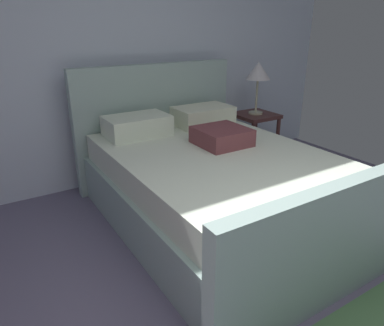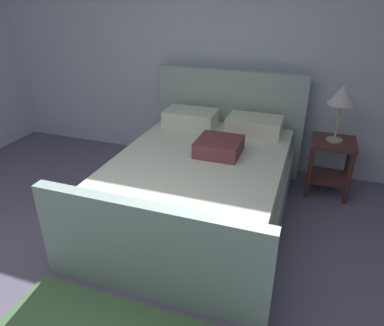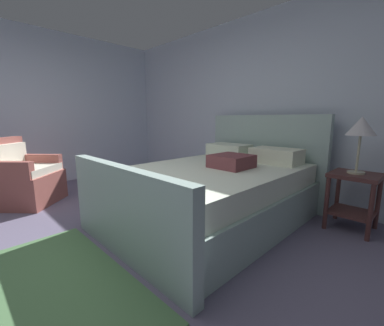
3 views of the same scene
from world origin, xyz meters
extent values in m
cube|color=slate|center=(0.00, 0.00, -0.01)|extent=(5.47, 5.54, 0.02)
cube|color=silver|center=(0.00, 2.83, 1.32)|extent=(5.59, 0.12, 2.64)
cube|color=#97B1AA|center=(0.38, 1.48, 0.20)|extent=(1.58, 2.09, 0.40)
cube|color=#97B1AA|center=(0.39, 2.57, 0.60)|extent=(1.69, 0.11, 1.20)
cube|color=#97B1AA|center=(0.38, 0.38, 0.39)|extent=(1.69, 0.11, 0.78)
cube|color=silver|center=(0.38, 1.48, 0.51)|extent=(1.50, 2.03, 0.22)
cube|color=silver|center=(0.03, 2.24, 0.71)|extent=(0.56, 0.36, 0.18)
cube|color=silver|center=(0.74, 2.24, 0.71)|extent=(0.56, 0.36, 0.18)
cube|color=brown|center=(0.52, 1.63, 0.69)|extent=(0.40, 0.40, 0.14)
cube|color=#4C2927|center=(1.55, 2.36, 0.58)|extent=(0.44, 0.44, 0.04)
cube|color=#4C2927|center=(1.55, 2.36, 0.18)|extent=(0.40, 0.40, 0.02)
cylinder|color=#4C2927|center=(1.36, 2.17, 0.28)|extent=(0.04, 0.04, 0.56)
cylinder|color=#4C2927|center=(1.74, 2.17, 0.28)|extent=(0.04, 0.04, 0.56)
cylinder|color=#4C2927|center=(1.36, 2.55, 0.28)|extent=(0.04, 0.04, 0.56)
cylinder|color=#4C2927|center=(1.74, 2.55, 0.28)|extent=(0.04, 0.04, 0.56)
cylinder|color=#B7B293|center=(1.55, 2.36, 0.61)|extent=(0.16, 0.16, 0.02)
cylinder|color=#B7B293|center=(1.55, 2.36, 0.80)|extent=(0.02, 0.02, 0.37)
cone|color=silver|center=(1.55, 2.36, 1.08)|extent=(0.27, 0.27, 0.19)
camera|label=1|loc=(-1.18, -0.63, 1.56)|focal=33.19mm
camera|label=2|loc=(1.30, -1.33, 2.03)|focal=33.62mm
camera|label=3|loc=(2.11, -0.55, 1.15)|focal=22.99mm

